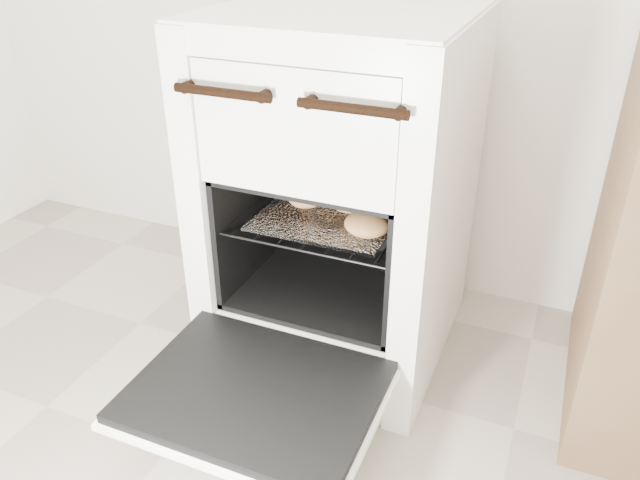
{
  "coord_description": "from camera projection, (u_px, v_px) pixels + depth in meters",
  "views": [
    {
      "loc": [
        0.33,
        -0.05,
        1.03
      ],
      "look_at": [
        -0.14,
        1.07,
        0.36
      ],
      "focal_mm": 35.0,
      "sensor_mm": 36.0,
      "label": 1
    }
  ],
  "objects": [
    {
      "name": "baked_rolls",
      "position": [
        347.0,
        207.0,
        1.39
      ],
      "size": [
        0.29,
        0.26,
        0.05
      ],
      "color": "tan",
      "rests_on": "foil_sheet"
    },
    {
      "name": "foil_sheet",
      "position": [
        329.0,
        216.0,
        1.41
      ],
      "size": [
        0.3,
        0.27,
        0.01
      ],
      "primitive_type": "cube",
      "color": "white",
      "rests_on": "oven_rack"
    },
    {
      "name": "oven_door",
      "position": [
        256.0,
        394.0,
        1.21
      ],
      "size": [
        0.48,
        0.38,
        0.03
      ],
      "color": "black",
      "rests_on": "stove"
    },
    {
      "name": "oven_rack",
      "position": [
        332.0,
        215.0,
        1.43
      ],
      "size": [
        0.39,
        0.38,
        0.01
      ],
      "color": "black",
      "rests_on": "stove"
    },
    {
      "name": "stove",
      "position": [
        342.0,
        199.0,
        1.47
      ],
      "size": [
        0.54,
        0.6,
        0.82
      ],
      "color": "white",
      "rests_on": "ground"
    }
  ]
}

